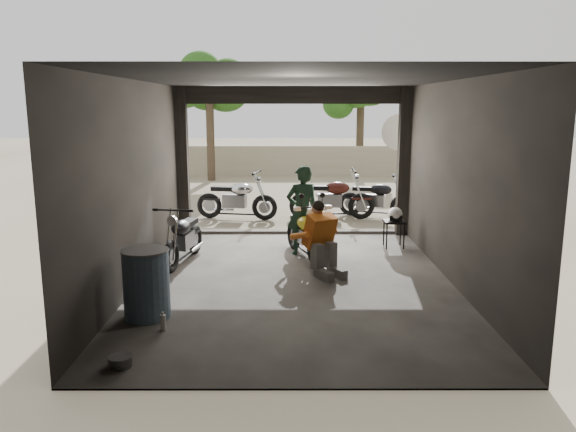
{
  "coord_description": "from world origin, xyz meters",
  "views": [
    {
      "loc": [
        -0.13,
        -8.68,
        2.82
      ],
      "look_at": [
        -0.12,
        0.6,
        0.98
      ],
      "focal_mm": 35.0,
      "sensor_mm": 36.0,
      "label": 1
    }
  ],
  "objects_px": {
    "outside_bike_a": "(236,195)",
    "main_bike": "(304,229)",
    "outside_bike_c": "(376,195)",
    "rider": "(302,211)",
    "left_bike": "(183,234)",
    "oil_drum": "(147,285)",
    "sign_post": "(399,149)",
    "stool": "(394,224)",
    "helmet": "(395,214)",
    "mechanic": "(324,241)",
    "outside_bike_b": "(332,194)"
  },
  "relations": [
    {
      "from": "stool",
      "to": "helmet",
      "type": "bearing_deg",
      "value": -50.08
    },
    {
      "from": "helmet",
      "to": "sign_post",
      "type": "height_order",
      "value": "sign_post"
    },
    {
      "from": "main_bike",
      "to": "outside_bike_b",
      "type": "bearing_deg",
      "value": 60.06
    },
    {
      "from": "helmet",
      "to": "outside_bike_b",
      "type": "bearing_deg",
      "value": 91.28
    },
    {
      "from": "oil_drum",
      "to": "left_bike",
      "type": "bearing_deg",
      "value": 90.0
    },
    {
      "from": "left_bike",
      "to": "outside_bike_c",
      "type": "height_order",
      "value": "outside_bike_c"
    },
    {
      "from": "mechanic",
      "to": "stool",
      "type": "bearing_deg",
      "value": 20.99
    },
    {
      "from": "outside_bike_a",
      "to": "oil_drum",
      "type": "xyz_separation_m",
      "value": [
        -0.61,
        -6.67,
        -0.13
      ]
    },
    {
      "from": "mechanic",
      "to": "left_bike",
      "type": "bearing_deg",
      "value": 131.82
    },
    {
      "from": "sign_post",
      "to": "mechanic",
      "type": "bearing_deg",
      "value": -104.51
    },
    {
      "from": "main_bike",
      "to": "sign_post",
      "type": "height_order",
      "value": "sign_post"
    },
    {
      "from": "mechanic",
      "to": "helmet",
      "type": "bearing_deg",
      "value": 20.64
    },
    {
      "from": "main_bike",
      "to": "rider",
      "type": "bearing_deg",
      "value": 81.19
    },
    {
      "from": "mechanic",
      "to": "stool",
      "type": "xyz_separation_m",
      "value": [
        1.52,
        1.88,
        -0.12
      ]
    },
    {
      "from": "outside_bike_a",
      "to": "main_bike",
      "type": "bearing_deg",
      "value": -145.75
    },
    {
      "from": "main_bike",
      "to": "sign_post",
      "type": "xyz_separation_m",
      "value": [
        2.35,
        3.06,
        1.27
      ]
    },
    {
      "from": "outside_bike_c",
      "to": "rider",
      "type": "relative_size",
      "value": 0.98
    },
    {
      "from": "main_bike",
      "to": "helmet",
      "type": "distance_m",
      "value": 1.95
    },
    {
      "from": "main_bike",
      "to": "outside_bike_a",
      "type": "xyz_separation_m",
      "value": [
        -1.57,
        3.56,
        0.07
      ]
    },
    {
      "from": "outside_bike_a",
      "to": "outside_bike_c",
      "type": "xyz_separation_m",
      "value": [
        3.52,
        0.26,
        -0.04
      ]
    },
    {
      "from": "left_bike",
      "to": "sign_post",
      "type": "distance_m",
      "value": 5.83
    },
    {
      "from": "outside_bike_a",
      "to": "oil_drum",
      "type": "distance_m",
      "value": 6.7
    },
    {
      "from": "outside_bike_b",
      "to": "outside_bike_c",
      "type": "distance_m",
      "value": 1.16
    },
    {
      "from": "stool",
      "to": "outside_bike_c",
      "type": "bearing_deg",
      "value": 87.67
    },
    {
      "from": "outside_bike_b",
      "to": "outside_bike_c",
      "type": "xyz_separation_m",
      "value": [
        1.14,
        0.23,
        -0.06
      ]
    },
    {
      "from": "stool",
      "to": "mechanic",
      "type": "bearing_deg",
      "value": -128.9
    },
    {
      "from": "main_bike",
      "to": "outside_bike_b",
      "type": "height_order",
      "value": "outside_bike_b"
    },
    {
      "from": "outside_bike_b",
      "to": "main_bike",
      "type": "bearing_deg",
      "value": 168.8
    },
    {
      "from": "rider",
      "to": "oil_drum",
      "type": "relative_size",
      "value": 1.82
    },
    {
      "from": "mechanic",
      "to": "sign_post",
      "type": "relative_size",
      "value": 0.46
    },
    {
      "from": "outside_bike_c",
      "to": "sign_post",
      "type": "xyz_separation_m",
      "value": [
        0.4,
        -0.76,
        1.23
      ]
    },
    {
      "from": "outside_bike_b",
      "to": "oil_drum",
      "type": "relative_size",
      "value": 1.96
    },
    {
      "from": "left_bike",
      "to": "outside_bike_c",
      "type": "relative_size",
      "value": 0.95
    },
    {
      "from": "outside_bike_a",
      "to": "rider",
      "type": "xyz_separation_m",
      "value": [
        1.54,
        -3.39,
        0.25
      ]
    },
    {
      "from": "left_bike",
      "to": "stool",
      "type": "height_order",
      "value": "left_bike"
    },
    {
      "from": "outside_bike_a",
      "to": "mechanic",
      "type": "distance_m",
      "value": 5.13
    },
    {
      "from": "outside_bike_c",
      "to": "rider",
      "type": "distance_m",
      "value": 4.16
    },
    {
      "from": "stool",
      "to": "left_bike",
      "type": "bearing_deg",
      "value": -164.99
    },
    {
      "from": "outside_bike_c",
      "to": "mechanic",
      "type": "height_order",
      "value": "mechanic"
    },
    {
      "from": "outside_bike_c",
      "to": "oil_drum",
      "type": "height_order",
      "value": "outside_bike_c"
    },
    {
      "from": "stool",
      "to": "rider",
      "type": "bearing_deg",
      "value": -164.74
    },
    {
      "from": "left_bike",
      "to": "outside_bike_a",
      "type": "relative_size",
      "value": 0.89
    },
    {
      "from": "outside_bike_c",
      "to": "sign_post",
      "type": "height_order",
      "value": "sign_post"
    },
    {
      "from": "stool",
      "to": "oil_drum",
      "type": "distance_m",
      "value": 5.5
    },
    {
      "from": "oil_drum",
      "to": "stool",
      "type": "bearing_deg",
      "value": 43.36
    },
    {
      "from": "rider",
      "to": "helmet",
      "type": "xyz_separation_m",
      "value": [
        1.86,
        0.49,
        -0.16
      ]
    },
    {
      "from": "left_bike",
      "to": "main_bike",
      "type": "bearing_deg",
      "value": 19.63
    },
    {
      "from": "oil_drum",
      "to": "sign_post",
      "type": "distance_m",
      "value": 7.76
    },
    {
      "from": "main_bike",
      "to": "outside_bike_a",
      "type": "bearing_deg",
      "value": 96.57
    },
    {
      "from": "outside_bike_a",
      "to": "sign_post",
      "type": "bearing_deg",
      "value": -86.88
    }
  ]
}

